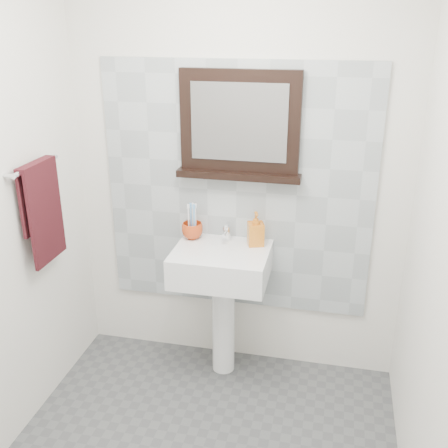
# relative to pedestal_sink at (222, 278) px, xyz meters

# --- Properties ---
(back_wall) EXTENTS (2.00, 0.01, 2.50)m
(back_wall) POSITION_rel_pedestal_sink_xyz_m (0.04, 0.23, 0.57)
(back_wall) COLOR silver
(back_wall) RESTS_ON ground
(splashback) EXTENTS (1.60, 0.02, 1.50)m
(splashback) POSITION_rel_pedestal_sink_xyz_m (0.04, 0.21, 0.47)
(splashback) COLOR #A1AAAF
(splashback) RESTS_ON back_wall
(pedestal_sink) EXTENTS (0.55, 0.44, 0.96)m
(pedestal_sink) POSITION_rel_pedestal_sink_xyz_m (0.00, 0.00, 0.00)
(pedestal_sink) COLOR white
(pedestal_sink) RESTS_ON ground
(toothbrush_cup) EXTENTS (0.14, 0.14, 0.10)m
(toothbrush_cup) POSITION_rel_pedestal_sink_xyz_m (-0.21, 0.12, 0.23)
(toothbrush_cup) COLOR #B93E15
(toothbrush_cup) RESTS_ON pedestal_sink
(toothbrushes) EXTENTS (0.05, 0.04, 0.21)m
(toothbrushes) POSITION_rel_pedestal_sink_xyz_m (-0.21, 0.12, 0.31)
(toothbrushes) COLOR white
(toothbrushes) RESTS_ON toothbrush_cup
(soap_dispenser) EXTENTS (0.12, 0.12, 0.20)m
(soap_dispenser) POSITION_rel_pedestal_sink_xyz_m (0.18, 0.11, 0.28)
(soap_dispenser) COLOR #C94F17
(soap_dispenser) RESTS_ON pedestal_sink
(framed_mirror) EXTENTS (0.72, 0.11, 0.61)m
(framed_mirror) POSITION_rel_pedestal_sink_xyz_m (0.06, 0.19, 0.86)
(framed_mirror) COLOR black
(framed_mirror) RESTS_ON back_wall
(towel_bar) EXTENTS (0.07, 0.40, 0.03)m
(towel_bar) POSITION_rel_pedestal_sink_xyz_m (-0.91, -0.35, 0.72)
(towel_bar) COLOR silver
(towel_bar) RESTS_ON left_wall
(hand_towel) EXTENTS (0.06, 0.30, 0.55)m
(hand_towel) POSITION_rel_pedestal_sink_xyz_m (-0.90, -0.35, 0.51)
(hand_towel) COLOR black
(hand_towel) RESTS_ON towel_bar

